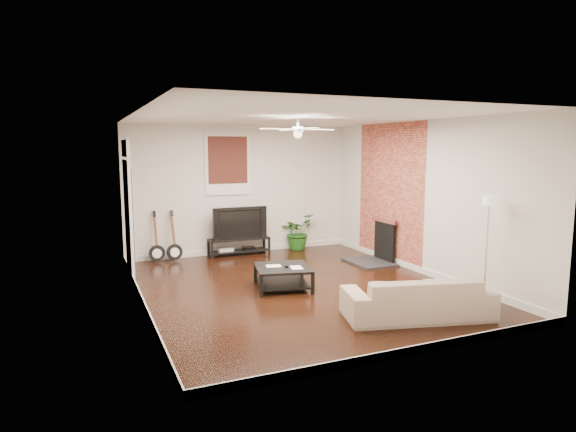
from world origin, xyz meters
The scene contains 14 objects.
room centered at (0.00, 0.00, 1.40)m, with size 5.01×6.01×2.81m.
brick_accent centered at (2.49, 1.00, 1.40)m, with size 0.02×2.20×2.80m, color #A04133.
fireplace centered at (2.20, 1.00, 0.46)m, with size 0.80×1.10×0.92m, color black.
window_back centered at (-0.30, 2.97, 1.95)m, with size 1.00×0.06×1.30m, color #401C11.
door_left centered at (-2.46, 1.90, 1.25)m, with size 0.08×1.00×2.50m, color white.
tv_stand centered at (-0.13, 2.78, 0.19)m, with size 1.33×0.35×0.37m, color black.
tv centered at (-0.13, 2.80, 0.72)m, with size 1.19×0.16×0.68m, color black.
coffee_table centered at (-0.25, 0.04, 0.18)m, with size 0.87×0.87×0.37m, color black.
sofa centered at (0.89, -1.99, 0.29)m, with size 1.99×0.78×0.58m, color tan.
floor_lamp centered at (2.20, -1.89, 0.81)m, with size 0.27×0.27×1.63m, color silver, non-canonical shape.
potted_plant centered at (1.28, 2.82, 0.41)m, with size 0.74×0.64×0.82m, color #1E5719.
guitar_left centered at (-1.88, 2.75, 0.53)m, with size 0.33×0.23×1.06m, color black, non-canonical shape.
guitar_right centered at (-1.53, 2.72, 0.53)m, with size 0.33×0.23×1.06m, color black, non-canonical shape.
ceiling_fan centered at (0.00, 0.00, 2.60)m, with size 1.24×1.24×0.32m, color white, non-canonical shape.
Camera 1 is at (-3.28, -7.20, 2.30)m, focal length 30.49 mm.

